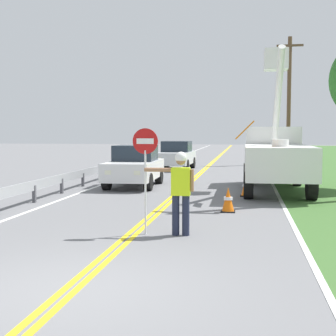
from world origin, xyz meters
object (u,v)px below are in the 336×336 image
Objects in this scene: utility_bucket_truck at (275,154)px; traffic_cone_mid at (246,187)px; flagger_worker at (180,188)px; stop_sign_paddle at (145,157)px; oncoming_sedan_nearest at (135,166)px; utility_pole_mid at (289,98)px; oncoming_sedan_second at (176,156)px; traffic_cone_lead at (228,200)px.

utility_bucket_truck reaches higher than traffic_cone_mid.
utility_bucket_truck reaches higher than flagger_worker.
oncoming_sedan_nearest is at bearing 104.87° from stop_sign_paddle.
oncoming_sedan_nearest is at bearing -116.23° from utility_pole_mid.
stop_sign_paddle is at bearing -179.03° from flagger_worker.
utility_bucket_truck is at bearing -3.50° from oncoming_sedan_nearest.
traffic_cone_mid is at bearing 71.80° from stop_sign_paddle.
flagger_worker is 8.93m from utility_bucket_truck.
utility_bucket_truck is 15.85m from utility_pole_mid.
utility_pole_mid is (7.43, 15.09, 3.75)m from oncoming_sedan_nearest.
traffic_cone_mid is at bearing -70.01° from oncoming_sedan_second.
stop_sign_paddle is 24.71m from utility_pole_mid.
traffic_cone_lead is at bearing -106.56° from utility_bucket_truck.
utility_pole_mid is 21.47m from traffic_cone_lead.
oncoming_sedan_nearest is 7.00m from traffic_cone_lead.
utility_pole_mid is at bearing 39.97° from oncoming_sedan_second.
traffic_cone_lead is (1.68, 3.24, -1.37)m from stop_sign_paddle.
stop_sign_paddle is 0.56× the size of oncoming_sedan_nearest.
utility_pole_mid is (7.05, 5.91, 3.75)m from oncoming_sedan_second.
flagger_worker is at bearing -106.29° from utility_bucket_truck.
oncoming_sedan_second is 15.32m from traffic_cone_lead.
traffic_cone_mid is (1.41, 6.62, -0.71)m from flagger_worker.
flagger_worker is 3.42m from traffic_cone_lead.
flagger_worker is at bearing -70.60° from oncoming_sedan_nearest.
utility_bucket_truck is 10.89m from oncoming_sedan_second.
utility_bucket_truck is at bearing -96.62° from utility_pole_mid.
flagger_worker reaches higher than traffic_cone_mid.
stop_sign_paddle reaches higher than traffic_cone_lead.
oncoming_sedan_nearest is at bearing -92.38° from oncoming_sedan_second.
stop_sign_paddle is at bearing -110.88° from utility_bucket_truck.
oncoming_sedan_second is (-2.76, 18.09, -0.21)m from flagger_worker.
utility_bucket_truck reaches higher than oncoming_sedan_nearest.
traffic_cone_lead and traffic_cone_mid have the same top height.
oncoming_sedan_second is at bearing 96.27° from stop_sign_paddle.
oncoming_sedan_second is at bearing 87.62° from oncoming_sedan_nearest.
traffic_cone_lead is at bearing -98.35° from traffic_cone_mid.
oncoming_sedan_nearest is 17.23m from utility_pole_mid.
utility_pole_mid is 12.57× the size of traffic_cone_lead.
flagger_worker is 24.63m from utility_pole_mid.
utility_bucket_truck is 2.48m from traffic_cone_mid.
utility_pole_mid reaches higher than stop_sign_paddle.
stop_sign_paddle is 7.12m from traffic_cone_mid.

